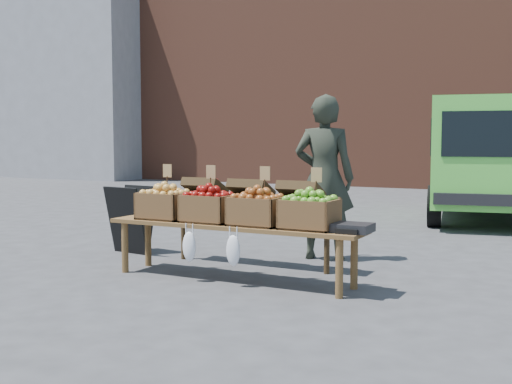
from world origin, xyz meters
The scene contains 13 objects.
ground centered at (0.00, 0.00, 0.00)m, with size 80.00×80.00×0.00m, color #3E3E41.
brick_building centered at (0.00, 15.00, 5.00)m, with size 24.00×4.00×10.00m, color brown.
grey_building centered at (-14.00, 13.00, 3.50)m, with size 8.00×3.00×7.00m, color gray.
delivery_van centered at (2.50, 6.82, 1.03)m, with size 2.11×4.60×2.06m, color #5BD644, non-canonical shape.
vendor centered at (1.32, 1.81, 0.96)m, with size 0.70×0.46×1.92m, color #252B21.
chalkboard_sign centered at (-0.94, 1.07, 0.42)m, with size 0.56×0.31×0.84m, color black, non-canonical shape.
back_table centered at (0.76, 1.04, 0.52)m, with size 2.10×0.44×1.04m, color #352613, non-canonical shape.
display_bench centered at (0.94, 0.32, 0.28)m, with size 2.70×0.56×0.57m, color brown, non-canonical shape.
crate_golden_apples centered at (0.11, 0.32, 0.71)m, with size 0.50×0.40×0.28m, color gold, non-canonical shape.
crate_russet_pears centered at (0.66, 0.32, 0.71)m, with size 0.50×0.40×0.28m, color #650B00, non-canonical shape.
crate_red_apples centered at (1.21, 0.32, 0.71)m, with size 0.50×0.40×0.28m, color #97470E, non-canonical shape.
crate_green_apples centered at (1.76, 0.32, 0.71)m, with size 0.50×0.40×0.28m, color #417D27, non-canonical shape.
weighing_scale centered at (2.19, 0.32, 0.61)m, with size 0.34×0.30×0.08m, color black.
Camera 1 is at (4.08, -5.17, 1.41)m, focal length 45.00 mm.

